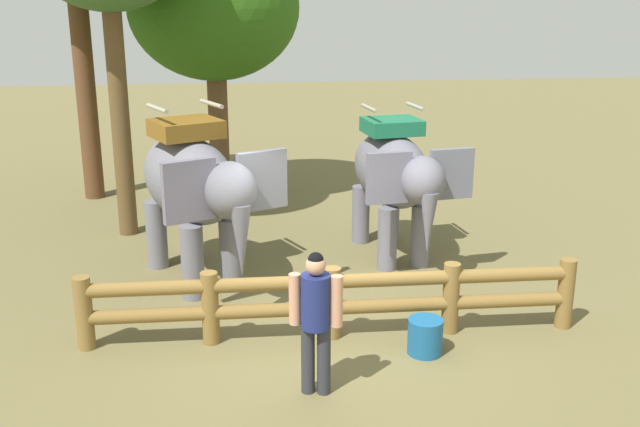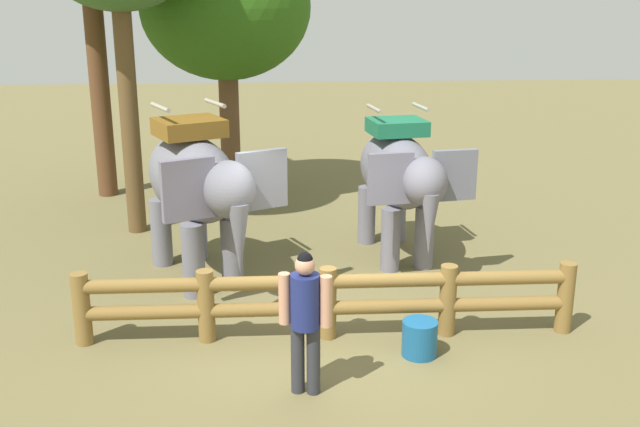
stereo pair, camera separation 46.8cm
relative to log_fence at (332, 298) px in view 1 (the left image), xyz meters
name	(u,v)px [view 1 (the left image)]	position (x,y,z in m)	size (l,w,h in m)	color
ground_plane	(331,334)	(0.00, 0.10, -0.61)	(60.00, 60.00, 0.00)	brown
log_fence	(332,298)	(0.00, 0.00, 0.00)	(7.07, 0.36, 1.05)	olive
elephant_near_left	(194,186)	(-1.97, 2.34, 1.08)	(2.69, 3.54, 3.00)	slate
elephant_center	(395,175)	(1.55, 3.14, 0.96)	(1.85, 3.29, 2.79)	slate
tourist_woman_in_black	(316,313)	(-0.40, -1.48, 0.45)	(0.63, 0.43, 1.83)	#2D2E35
tree_far_left	(214,9)	(-1.63, 7.55, 3.74)	(3.78, 3.78, 5.99)	brown
feed_bucket	(425,336)	(1.19, -0.63, -0.36)	(0.48, 0.48, 0.50)	#19598C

